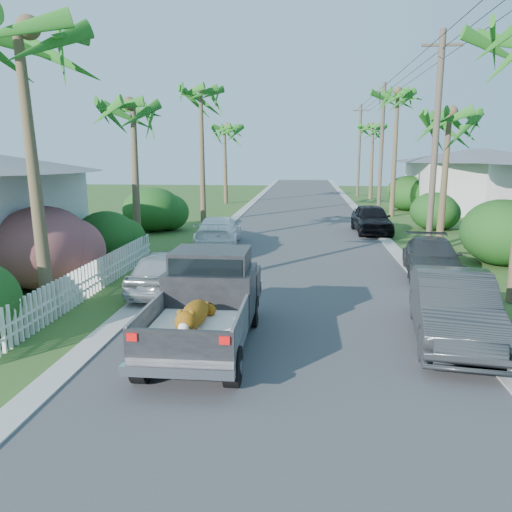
# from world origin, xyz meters

# --- Properties ---
(ground) EXTENTS (120.00, 120.00, 0.00)m
(ground) POSITION_xyz_m (0.00, 0.00, 0.00)
(ground) COLOR #385720
(ground) RESTS_ON ground
(road) EXTENTS (8.00, 100.00, 0.02)m
(road) POSITION_xyz_m (0.00, 25.00, 0.01)
(road) COLOR #38383A
(road) RESTS_ON ground
(curb_left) EXTENTS (0.60, 100.00, 0.06)m
(curb_left) POSITION_xyz_m (-4.30, 25.00, 0.03)
(curb_left) COLOR #A5A39E
(curb_left) RESTS_ON ground
(curb_right) EXTENTS (0.60, 100.00, 0.06)m
(curb_right) POSITION_xyz_m (4.30, 25.00, 0.03)
(curb_right) COLOR #A5A39E
(curb_right) RESTS_ON ground
(pickup_truck) EXTENTS (1.98, 5.12, 2.06)m
(pickup_truck) POSITION_xyz_m (-1.77, 2.01, 1.01)
(pickup_truck) COLOR black
(pickup_truck) RESTS_ON ground
(parked_car_rn) EXTENTS (2.25, 4.86, 1.54)m
(parked_car_rn) POSITION_xyz_m (3.68, 2.48, 0.77)
(parked_car_rn) COLOR #2A2D2F
(parked_car_rn) RESTS_ON ground
(parked_car_rm) EXTENTS (2.27, 4.56, 1.27)m
(parked_car_rm) POSITION_xyz_m (4.73, 8.78, 0.64)
(parked_car_rm) COLOR #2B2F30
(parked_car_rm) RESTS_ON ground
(parked_car_rf) EXTENTS (2.01, 4.53, 1.52)m
(parked_car_rf) POSITION_xyz_m (3.88, 18.44, 0.76)
(parked_car_rf) COLOR black
(parked_car_rf) RESTS_ON ground
(parked_car_ln) EXTENTS (1.70, 3.98, 1.34)m
(parked_car_ln) POSITION_xyz_m (-3.84, 5.86, 0.67)
(parked_car_ln) COLOR #B3B7BB
(parked_car_ln) RESTS_ON ground
(parked_car_lf) EXTENTS (2.21, 4.78, 1.35)m
(parked_car_lf) POSITION_xyz_m (-3.64, 13.92, 0.68)
(parked_car_lf) COLOR white
(parked_car_lf) RESTS_ON ground
(palm_l_a) EXTENTS (4.40, 4.40, 8.20)m
(palm_l_a) POSITION_xyz_m (-6.20, 3.00, 6.93)
(palm_l_a) COLOR brown
(palm_l_a) RESTS_ON ground
(palm_l_b) EXTENTS (4.40, 4.40, 7.40)m
(palm_l_b) POSITION_xyz_m (-6.80, 12.00, 6.15)
(palm_l_b) COLOR brown
(palm_l_b) RESTS_ON ground
(palm_l_c) EXTENTS (4.40, 4.40, 9.20)m
(palm_l_c) POSITION_xyz_m (-6.00, 22.00, 7.91)
(palm_l_c) COLOR brown
(palm_l_c) RESTS_ON ground
(palm_l_d) EXTENTS (4.40, 4.40, 7.70)m
(palm_l_d) POSITION_xyz_m (-6.50, 34.00, 6.44)
(palm_l_d) COLOR brown
(palm_l_d) RESTS_ON ground
(palm_r_b) EXTENTS (4.40, 4.40, 7.20)m
(palm_r_b) POSITION_xyz_m (6.60, 15.00, 5.95)
(palm_r_b) COLOR brown
(palm_r_b) RESTS_ON ground
(palm_r_c) EXTENTS (4.40, 4.40, 9.40)m
(palm_r_c) POSITION_xyz_m (6.20, 26.00, 8.11)
(palm_r_c) COLOR brown
(palm_r_c) RESTS_ON ground
(palm_r_d) EXTENTS (4.40, 4.40, 8.00)m
(palm_r_d) POSITION_xyz_m (6.50, 40.00, 6.74)
(palm_r_d) COLOR brown
(palm_r_d) RESTS_ON ground
(shrub_l_b) EXTENTS (3.00, 3.30, 2.60)m
(shrub_l_b) POSITION_xyz_m (-7.80, 6.00, 1.30)
(shrub_l_b) COLOR #C11B5F
(shrub_l_b) RESTS_ON ground
(shrub_l_c) EXTENTS (2.40, 2.64, 2.00)m
(shrub_l_c) POSITION_xyz_m (-7.40, 10.00, 1.00)
(shrub_l_c) COLOR #134519
(shrub_l_c) RESTS_ON ground
(shrub_l_d) EXTENTS (3.20, 3.52, 2.40)m
(shrub_l_d) POSITION_xyz_m (-8.00, 18.00, 1.20)
(shrub_l_d) COLOR #134519
(shrub_l_d) RESTS_ON ground
(shrub_r_b) EXTENTS (3.00, 3.30, 2.50)m
(shrub_r_b) POSITION_xyz_m (7.80, 11.00, 1.25)
(shrub_r_b) COLOR #134519
(shrub_r_b) RESTS_ON ground
(shrub_r_c) EXTENTS (2.60, 2.86, 2.10)m
(shrub_r_c) POSITION_xyz_m (7.50, 20.00, 1.05)
(shrub_r_c) COLOR #134519
(shrub_r_c) RESTS_ON ground
(shrub_r_d) EXTENTS (3.20, 3.52, 2.60)m
(shrub_r_d) POSITION_xyz_m (8.00, 30.00, 1.30)
(shrub_r_d) COLOR #134519
(shrub_r_d) RESTS_ON ground
(picket_fence) EXTENTS (0.10, 11.00, 1.00)m
(picket_fence) POSITION_xyz_m (-6.00, 5.50, 0.50)
(picket_fence) COLOR white
(picket_fence) RESTS_ON ground
(house_right_far) EXTENTS (9.00, 8.00, 4.60)m
(house_right_far) POSITION_xyz_m (13.00, 30.00, 2.12)
(house_right_far) COLOR silver
(house_right_far) RESTS_ON ground
(utility_pole_b) EXTENTS (1.60, 0.26, 9.00)m
(utility_pole_b) POSITION_xyz_m (5.60, 13.00, 4.60)
(utility_pole_b) COLOR brown
(utility_pole_b) RESTS_ON ground
(utility_pole_c) EXTENTS (1.60, 0.26, 9.00)m
(utility_pole_c) POSITION_xyz_m (5.60, 28.00, 4.60)
(utility_pole_c) COLOR brown
(utility_pole_c) RESTS_ON ground
(utility_pole_d) EXTENTS (1.60, 0.26, 9.00)m
(utility_pole_d) POSITION_xyz_m (5.60, 43.00, 4.60)
(utility_pole_d) COLOR brown
(utility_pole_d) RESTS_ON ground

